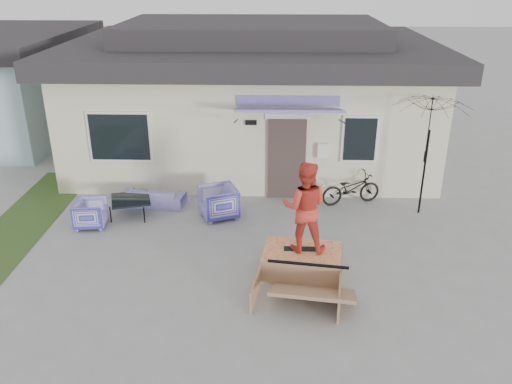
{
  "coord_description": "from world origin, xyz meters",
  "views": [
    {
      "loc": [
        0.59,
        -8.04,
        5.6
      ],
      "look_at": [
        0.3,
        1.8,
        1.3
      ],
      "focal_mm": 36.84,
      "sensor_mm": 36.0,
      "label": 1
    }
  ],
  "objects_px": {
    "armchair_left": "(90,212)",
    "skate_ramp": "(302,262)",
    "coffee_table": "(131,207)",
    "skateboard": "(303,249)",
    "armchair_right": "(218,201)",
    "skater": "(305,206)",
    "bicycle": "(351,185)",
    "patio_umbrella": "(428,145)",
    "loveseat": "(153,194)"
  },
  "relations": [
    {
      "from": "coffee_table",
      "to": "patio_umbrella",
      "type": "xyz_separation_m",
      "value": [
        6.97,
        0.34,
        1.53
      ]
    },
    {
      "from": "coffee_table",
      "to": "bicycle",
      "type": "bearing_deg",
      "value": 8.92
    },
    {
      "from": "coffee_table",
      "to": "skater",
      "type": "bearing_deg",
      "value": -31.35
    },
    {
      "from": "patio_umbrella",
      "to": "bicycle",
      "type": "bearing_deg",
      "value": 162.77
    },
    {
      "from": "patio_umbrella",
      "to": "skater",
      "type": "relative_size",
      "value": 1.23
    },
    {
      "from": "armchair_left",
      "to": "skater",
      "type": "height_order",
      "value": "skater"
    },
    {
      "from": "loveseat",
      "to": "armchair_right",
      "type": "relative_size",
      "value": 1.86
    },
    {
      "from": "coffee_table",
      "to": "patio_umbrella",
      "type": "bearing_deg",
      "value": 2.83
    },
    {
      "from": "armchair_right",
      "to": "bicycle",
      "type": "height_order",
      "value": "bicycle"
    },
    {
      "from": "bicycle",
      "to": "skater",
      "type": "xyz_separation_m",
      "value": [
        -1.38,
        -3.27,
        0.95
      ]
    },
    {
      "from": "patio_umbrella",
      "to": "armchair_left",
      "type": "bearing_deg",
      "value": -173.09
    },
    {
      "from": "armchair_right",
      "to": "patio_umbrella",
      "type": "xyz_separation_m",
      "value": [
        4.86,
        0.37,
        1.33
      ]
    },
    {
      "from": "coffee_table",
      "to": "loveseat",
      "type": "bearing_deg",
      "value": 55.47
    },
    {
      "from": "coffee_table",
      "to": "skater",
      "type": "relative_size",
      "value": 0.5
    },
    {
      "from": "coffee_table",
      "to": "skateboard",
      "type": "xyz_separation_m",
      "value": [
        3.98,
        -2.43,
        0.3
      ]
    },
    {
      "from": "armchair_left",
      "to": "skate_ramp",
      "type": "xyz_separation_m",
      "value": [
        4.77,
        -1.88,
        -0.1
      ]
    },
    {
      "from": "loveseat",
      "to": "skateboard",
      "type": "relative_size",
      "value": 2.11
    },
    {
      "from": "coffee_table",
      "to": "patio_umbrella",
      "type": "relative_size",
      "value": 0.4
    },
    {
      "from": "skateboard",
      "to": "coffee_table",
      "type": "bearing_deg",
      "value": 149.18
    },
    {
      "from": "patio_umbrella",
      "to": "skater",
      "type": "xyz_separation_m",
      "value": [
        -2.99,
        -2.77,
        -0.31
      ]
    },
    {
      "from": "armchair_right",
      "to": "patio_umbrella",
      "type": "distance_m",
      "value": 5.06
    },
    {
      "from": "bicycle",
      "to": "skater",
      "type": "bearing_deg",
      "value": 140.28
    },
    {
      "from": "patio_umbrella",
      "to": "skateboard",
      "type": "height_order",
      "value": "patio_umbrella"
    },
    {
      "from": "coffee_table",
      "to": "skateboard",
      "type": "relative_size",
      "value": 1.19
    },
    {
      "from": "skateboard",
      "to": "patio_umbrella",
      "type": "bearing_deg",
      "value": 43.37
    },
    {
      "from": "armchair_left",
      "to": "coffee_table",
      "type": "bearing_deg",
      "value": -59.41
    },
    {
      "from": "armchair_right",
      "to": "armchair_left",
      "type": "bearing_deg",
      "value": -100.58
    },
    {
      "from": "armchair_right",
      "to": "skate_ramp",
      "type": "height_order",
      "value": "armchair_right"
    },
    {
      "from": "skate_ramp",
      "to": "coffee_table",
      "type": "bearing_deg",
      "value": 156.41
    },
    {
      "from": "armchair_left",
      "to": "skater",
      "type": "bearing_deg",
      "value": -117.29
    },
    {
      "from": "armchair_left",
      "to": "skate_ramp",
      "type": "distance_m",
      "value": 5.13
    },
    {
      "from": "armchair_left",
      "to": "bicycle",
      "type": "relative_size",
      "value": 0.45
    },
    {
      "from": "bicycle",
      "to": "armchair_right",
      "type": "bearing_deg",
      "value": 88.13
    },
    {
      "from": "loveseat",
      "to": "skate_ramp",
      "type": "xyz_separation_m",
      "value": [
        3.57,
        -3.07,
        -0.06
      ]
    },
    {
      "from": "coffee_table",
      "to": "skater",
      "type": "xyz_separation_m",
      "value": [
        3.98,
        -2.43,
        1.22
      ]
    },
    {
      "from": "patio_umbrella",
      "to": "skate_ramp",
      "type": "height_order",
      "value": "patio_umbrella"
    },
    {
      "from": "loveseat",
      "to": "skater",
      "type": "relative_size",
      "value": 0.88
    },
    {
      "from": "armchair_right",
      "to": "skater",
      "type": "distance_m",
      "value": 3.21
    },
    {
      "from": "loveseat",
      "to": "armchair_right",
      "type": "distance_m",
      "value": 1.81
    },
    {
      "from": "armchair_right",
      "to": "coffee_table",
      "type": "xyz_separation_m",
      "value": [
        -2.11,
        0.03,
        -0.2
      ]
    },
    {
      "from": "armchair_right",
      "to": "skater",
      "type": "relative_size",
      "value": 0.47
    },
    {
      "from": "coffee_table",
      "to": "skate_ramp",
      "type": "height_order",
      "value": "skate_ramp"
    },
    {
      "from": "armchair_left",
      "to": "skateboard",
      "type": "height_order",
      "value": "armchair_left"
    },
    {
      "from": "skateboard",
      "to": "armchair_left",
      "type": "bearing_deg",
      "value": 159.58
    },
    {
      "from": "loveseat",
      "to": "bicycle",
      "type": "distance_m",
      "value": 4.97
    },
    {
      "from": "armchair_left",
      "to": "armchair_right",
      "type": "xyz_separation_m",
      "value": [
        2.9,
        0.57,
        0.07
      ]
    },
    {
      "from": "loveseat",
      "to": "coffee_table",
      "type": "bearing_deg",
      "value": 62.41
    },
    {
      "from": "loveseat",
      "to": "skater",
      "type": "xyz_separation_m",
      "value": [
        3.58,
        -3.02,
        1.13
      ]
    },
    {
      "from": "armchair_left",
      "to": "coffee_table",
      "type": "distance_m",
      "value": 1.0
    },
    {
      "from": "armchair_right",
      "to": "skate_ramp",
      "type": "bearing_deg",
      "value": 15.63
    }
  ]
}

